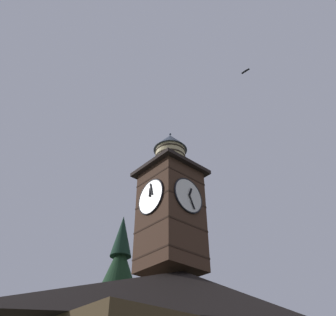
{
  "coord_description": "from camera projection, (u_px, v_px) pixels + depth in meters",
  "views": [
    {
      "loc": [
        13.37,
        11.22,
        1.8
      ],
      "look_at": [
        1.09,
        -2.64,
        15.35
      ],
      "focal_mm": 37.08,
      "sensor_mm": 36.0,
      "label": 1
    }
  ],
  "objects": [
    {
      "name": "clock_tower",
      "position": [
        171.0,
        203.0,
        21.71
      ],
      "size": [
        3.82,
        3.82,
        10.13
      ],
      "color": "#422B1E",
      "rests_on": "building_main"
    },
    {
      "name": "flying_bird_high",
      "position": [
        245.0,
        71.0,
        25.61
      ],
      "size": [
        0.21,
        0.67,
        0.11
      ],
      "color": "black"
    },
    {
      "name": "moon",
      "position": [
        83.0,
        303.0,
        50.79
      ],
      "size": [
        2.37,
        2.37,
        2.37
      ],
      "color": "silver"
    }
  ]
}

